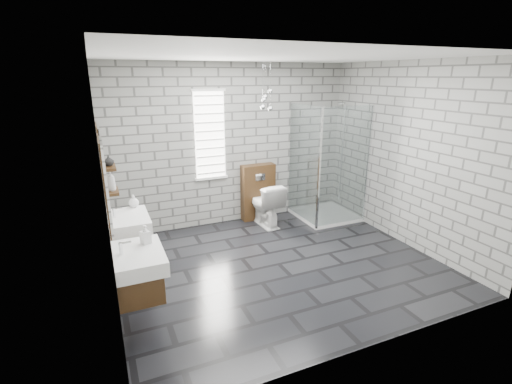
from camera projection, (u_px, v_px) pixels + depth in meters
floor at (279, 265)px, 5.11m from camera, size 4.20×3.60×0.02m
ceiling at (283, 55)px, 4.30m from camera, size 4.20×3.60×0.02m
wall_back at (232, 145)px, 6.29m from camera, size 4.20×0.02×2.70m
wall_front at (379, 217)px, 3.12m from camera, size 4.20×0.02×2.70m
wall_left at (103, 188)px, 3.91m from camera, size 0.02×3.60×2.70m
wall_right at (407, 155)px, 5.50m from camera, size 0.02×3.60×2.70m
vanity_left at (135, 261)px, 3.62m from camera, size 0.47×0.70×1.57m
vanity_right at (125, 223)px, 4.53m from camera, size 0.47×0.70×1.57m
shelf_lower at (111, 191)px, 3.90m from camera, size 0.14×0.30×0.03m
shelf_upper at (108, 167)px, 3.82m from camera, size 0.14×0.30×0.03m
window at (210, 135)px, 6.05m from camera, size 0.56×0.05×1.48m
cistern_panel at (258, 192)px, 6.61m from camera, size 0.60×0.20×1.00m
flush_plate at (260, 177)px, 6.43m from camera, size 0.18×0.01×0.12m
shower_enclosure at (325, 193)px, 6.56m from camera, size 1.00×1.00×2.03m
pendant_cluster at (266, 100)px, 5.86m from camera, size 0.26×0.23×0.76m
toilet at (266, 204)px, 6.36m from camera, size 0.46×0.76×0.75m
soap_bottle_a at (145, 234)px, 3.75m from camera, size 0.12×0.12×0.20m
soap_bottle_b at (134, 201)px, 4.80m from camera, size 0.14×0.14×0.16m
soap_bottle_c at (111, 181)px, 3.85m from camera, size 0.10×0.10×0.21m
vase at (109, 161)px, 3.81m from camera, size 0.12×0.12×0.11m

